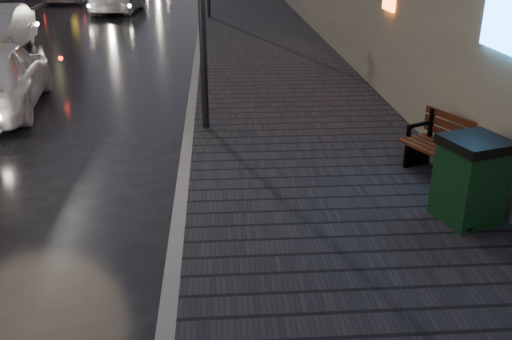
{
  "coord_description": "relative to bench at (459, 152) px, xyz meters",
  "views": [
    {
      "loc": [
        2.09,
        -5.28,
        3.93
      ],
      "look_at": [
        2.6,
        1.97,
        0.85
      ],
      "focal_mm": 40.0,
      "sensor_mm": 36.0,
      "label": 1
    }
  ],
  "objects": [
    {
      "name": "curb",
      "position": [
        -4.42,
        18.07,
        -0.58
      ],
      "size": [
        0.2,
        58.0,
        0.15
      ],
      "primitive_type": "cube",
      "color": "slate",
      "rests_on": "ground"
    },
    {
      "name": "bench",
      "position": [
        0.0,
        0.0,
        0.0
      ],
      "size": [
        1.42,
        2.07,
        1.01
      ],
      "rotation": [
        0.0,
        0.0,
        0.42
      ],
      "color": "black",
      "rests_on": "sidewalk"
    },
    {
      "name": "ground",
      "position": [
        -5.92,
        -2.93,
        -0.65
      ],
      "size": [
        120.0,
        120.0,
        0.0
      ],
      "primitive_type": "plane",
      "color": "black",
      "rests_on": "ground"
    },
    {
      "name": "trash_bin",
      "position": [
        -0.38,
        -1.28,
        0.11
      ],
      "size": [
        0.99,
        0.99,
        1.21
      ],
      "rotation": [
        0.0,
        0.0,
        0.3
      ],
      "color": "#0E3317",
      "rests_on": "sidewalk"
    },
    {
      "name": "sidewalk",
      "position": [
        -2.02,
        18.07,
        -0.58
      ],
      "size": [
        4.6,
        58.0,
        0.15
      ],
      "primitive_type": "cube",
      "color": "black",
      "rests_on": "ground"
    }
  ]
}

